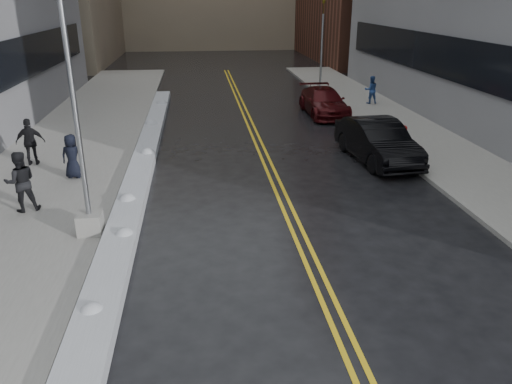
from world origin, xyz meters
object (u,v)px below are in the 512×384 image
object	(u,v)px
pedestrian_east	(371,90)
car_black	(377,141)
lamppost	(81,151)
car_maroon	(324,102)
traffic_signal	(322,41)
fire_hydrant	(404,133)
pedestrian_c	(72,156)
pedestrian_b	(21,182)
pedestrian_d	(30,142)

from	to	relation	value
pedestrian_east	car_black	world-z (taller)	pedestrian_east
car_black	lamppost	bearing A→B (deg)	-156.08
pedestrian_east	car_maroon	size ratio (longest dim) A/B	0.32
traffic_signal	lamppost	bearing A→B (deg)	-118.21
traffic_signal	pedestrian_east	world-z (taller)	traffic_signal
traffic_signal	pedestrian_east	size ratio (longest dim) A/B	3.64
lamppost	car_maroon	size ratio (longest dim) A/B	1.50
fire_hydrant	traffic_signal	bearing A→B (deg)	92.05
fire_hydrant	car_maroon	bearing A→B (deg)	108.69
fire_hydrant	pedestrian_c	size ratio (longest dim) A/B	0.45
fire_hydrant	pedestrian_c	xyz separation A→B (m)	(-13.76, -3.22, 0.40)
lamppost	pedestrian_b	bearing A→B (deg)	141.11
pedestrian_east	lamppost	bearing A→B (deg)	49.85
fire_hydrant	pedestrian_b	world-z (taller)	pedestrian_b
pedestrian_b	pedestrian_d	xyz separation A→B (m)	(-1.06, 4.64, -0.03)
pedestrian_d	car_maroon	xyz separation A→B (m)	(13.53, 7.82, -0.32)
fire_hydrant	car_black	bearing A→B (deg)	-132.82
lamppost	pedestrian_east	world-z (taller)	lamppost
pedestrian_east	car_maroon	world-z (taller)	pedestrian_east
traffic_signal	pedestrian_east	bearing A→B (deg)	-72.05
pedestrian_east	car_maroon	xyz separation A→B (m)	(-3.44, -2.11, -0.24)
traffic_signal	car_black	bearing A→B (deg)	-95.47
pedestrian_b	car_black	xyz separation A→B (m)	(12.56, 3.92, -0.25)
fire_hydrant	traffic_signal	world-z (taller)	traffic_signal
pedestrian_c	pedestrian_d	bearing A→B (deg)	-34.03
car_black	pedestrian_c	bearing A→B (deg)	179.39
pedestrian_b	pedestrian_east	xyz separation A→B (m)	(15.92, 14.57, -0.12)
pedestrian_b	car_maroon	distance (m)	17.63
pedestrian_c	car_maroon	xyz separation A→B (m)	(11.62, 9.55, -0.21)
traffic_signal	pedestrian_c	world-z (taller)	traffic_signal
pedestrian_c	pedestrian_east	bearing A→B (deg)	-134.22
pedestrian_east	car_black	bearing A→B (deg)	71.97
pedestrian_c	pedestrian_east	world-z (taller)	pedestrian_east
pedestrian_c	car_black	size ratio (longest dim) A/B	0.31
fire_hydrant	traffic_signal	size ratio (longest dim) A/B	0.12
pedestrian_b	pedestrian_east	bearing A→B (deg)	-156.83
pedestrian_d	car_black	xyz separation A→B (m)	(13.62, -0.72, -0.22)
lamppost	car_black	distance (m)	11.89
car_maroon	pedestrian_b	bearing A→B (deg)	-136.03
car_black	traffic_signal	bearing A→B (deg)	79.00
lamppost	pedestrian_c	bearing A→B (deg)	106.96
pedestrian_d	car_maroon	distance (m)	15.63
lamppost	pedestrian_d	world-z (taller)	lamppost
lamppost	traffic_signal	distance (m)	24.98
car_maroon	pedestrian_east	bearing A→B (deg)	30.58
pedestrian_east	car_black	distance (m)	11.17
car_black	car_maroon	distance (m)	8.54
traffic_signal	car_maroon	bearing A→B (deg)	-102.06
fire_hydrant	pedestrian_d	xyz separation A→B (m)	(-15.67, -1.49, 0.51)
car_black	pedestrian_d	bearing A→B (deg)	171.44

